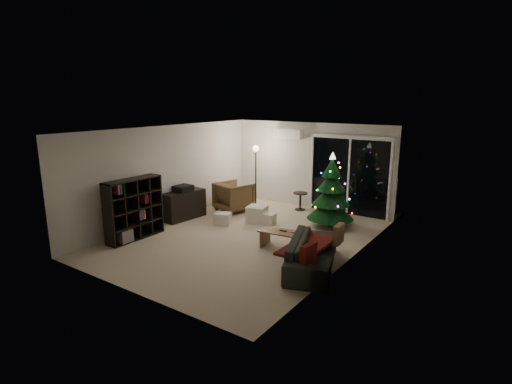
{
  "coord_description": "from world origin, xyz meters",
  "views": [
    {
      "loc": [
        5.21,
        -7.13,
        3.18
      ],
      "look_at": [
        0.1,
        0.3,
        1.05
      ],
      "focal_mm": 28.0,
      "sensor_mm": 36.0,
      "label": 1
    }
  ],
  "objects_px": {
    "media_cabinet": "(184,205)",
    "armchair": "(234,196)",
    "coffee_table": "(289,242)",
    "sofa": "(312,253)",
    "bookshelf": "(129,208)",
    "christmas_tree": "(331,190)"
  },
  "relations": [
    {
      "from": "media_cabinet",
      "to": "armchair",
      "type": "height_order",
      "value": "armchair"
    },
    {
      "from": "media_cabinet",
      "to": "coffee_table",
      "type": "distance_m",
      "value": 3.54
    },
    {
      "from": "armchair",
      "to": "coffee_table",
      "type": "relative_size",
      "value": 0.71
    },
    {
      "from": "bookshelf",
      "to": "christmas_tree",
      "type": "height_order",
      "value": "christmas_tree"
    },
    {
      "from": "media_cabinet",
      "to": "coffee_table",
      "type": "xyz_separation_m",
      "value": [
        3.51,
        -0.43,
        -0.17
      ]
    },
    {
      "from": "media_cabinet",
      "to": "coffee_table",
      "type": "relative_size",
      "value": 0.94
    },
    {
      "from": "armchair",
      "to": "coffee_table",
      "type": "xyz_separation_m",
      "value": [
        2.88,
        -1.82,
        -0.21
      ]
    },
    {
      "from": "media_cabinet",
      "to": "armchair",
      "type": "xyz_separation_m",
      "value": [
        0.63,
        1.39,
        0.04
      ]
    },
    {
      "from": "coffee_table",
      "to": "bookshelf",
      "type": "bearing_deg",
      "value": -165.4
    },
    {
      "from": "bookshelf",
      "to": "armchair",
      "type": "distance_m",
      "value": 3.22
    },
    {
      "from": "bookshelf",
      "to": "armchair",
      "type": "height_order",
      "value": "bookshelf"
    },
    {
      "from": "media_cabinet",
      "to": "sofa",
      "type": "bearing_deg",
      "value": -7.42
    },
    {
      "from": "christmas_tree",
      "to": "media_cabinet",
      "type": "bearing_deg",
      "value": -155.64
    },
    {
      "from": "media_cabinet",
      "to": "armchair",
      "type": "relative_size",
      "value": 1.32
    },
    {
      "from": "bookshelf",
      "to": "media_cabinet",
      "type": "bearing_deg",
      "value": 76.04
    },
    {
      "from": "sofa",
      "to": "coffee_table",
      "type": "relative_size",
      "value": 1.58
    },
    {
      "from": "armchair",
      "to": "coffee_table",
      "type": "bearing_deg",
      "value": 162.23
    },
    {
      "from": "bookshelf",
      "to": "coffee_table",
      "type": "distance_m",
      "value": 3.79
    },
    {
      "from": "christmas_tree",
      "to": "armchair",
      "type": "bearing_deg",
      "value": -175.87
    },
    {
      "from": "armchair",
      "to": "sofa",
      "type": "distance_m",
      "value": 4.35
    },
    {
      "from": "bookshelf",
      "to": "sofa",
      "type": "bearing_deg",
      "value": -3.14
    },
    {
      "from": "sofa",
      "to": "coffee_table",
      "type": "distance_m",
      "value": 0.95
    }
  ]
}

